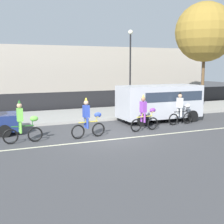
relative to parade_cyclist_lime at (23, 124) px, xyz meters
name	(u,v)px	position (x,y,z in m)	size (l,w,h in m)	color
ground_plane	(108,137)	(3.84, -0.48, -0.84)	(80.00, 80.00, 0.00)	#424244
road_centre_line	(113,139)	(3.84, -0.98, -0.84)	(36.00, 0.14, 0.01)	beige
sidewalk_curb	(70,116)	(3.84, 6.02, -0.77)	(60.00, 5.00, 0.15)	#9E9B93
fence_line	(59,102)	(3.84, 8.92, -0.14)	(40.00, 0.08, 1.40)	black
building_backdrop	(65,73)	(6.65, 17.52, 1.71)	(28.00, 8.00, 5.10)	#B2A899
parade_cyclist_lime	(23,124)	(0.00, 0.00, 0.00)	(1.72, 0.50, 1.92)	black
parade_cyclist_cobalt	(88,120)	(2.96, -0.18, 0.00)	(1.72, 0.50, 1.92)	black
parade_cyclist_purple	(145,115)	(6.14, 0.11, 0.00)	(1.72, 0.50, 1.92)	black
parade_cyclist_zebra	(181,110)	(8.92, 0.83, 0.00)	(1.72, 0.50, 1.92)	black
parked_van_silver	(161,100)	(8.41, 2.22, 0.44)	(5.00, 2.22, 2.18)	silver
street_lamp_post	(130,57)	(9.09, 7.67, 3.15)	(0.36, 0.36, 5.86)	black
street_tree_near_lamp	(205,32)	(14.71, 6.05, 5.07)	(4.58, 4.58, 8.06)	brown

